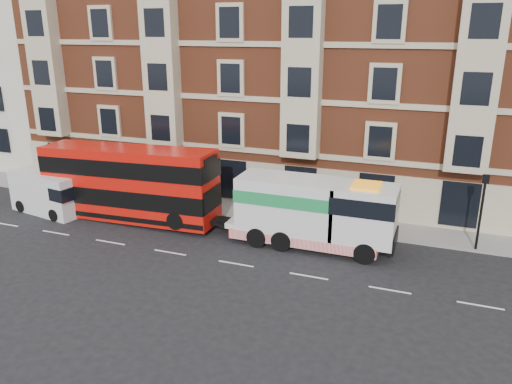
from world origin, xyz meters
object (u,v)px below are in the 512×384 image
double_decker_bus (129,182)px  tow_truck (311,212)px  pedestrian (132,184)px  box_van (48,193)px

double_decker_bus → tow_truck: 12.07m
pedestrian → box_van: bearing=-117.3°
tow_truck → box_van: 18.08m
tow_truck → box_van: size_ratio=1.68×
box_van → pedestrian: bearing=63.8°
tow_truck → pedestrian: size_ratio=5.62×
double_decker_bus → box_van: double_decker_bus is taller
pedestrian → double_decker_bus: bearing=-48.2°
box_van → tow_truck: bearing=12.5°
tow_truck → box_van: (-18.05, -0.78, -0.73)m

